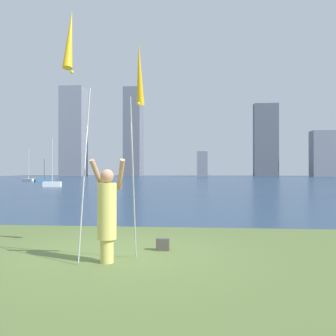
# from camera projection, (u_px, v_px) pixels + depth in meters

# --- Properties ---
(ground) EXTENTS (120.00, 138.00, 0.12)m
(ground) POSITION_uv_depth(u_px,v_px,m) (191.00, 182.00, 58.13)
(ground) COLOR #5B7038
(person) EXTENTS (0.69, 0.51, 1.87)m
(person) POSITION_uv_depth(u_px,v_px,m) (107.00, 211.00, 6.66)
(person) COLOR #D8CC66
(person) RESTS_ON ground
(kite_flag_left) EXTENTS (0.16, 1.32, 4.32)m
(kite_flag_left) POSITION_uv_depth(u_px,v_px,m) (71.00, 48.00, 6.11)
(kite_flag_left) COLOR #B2B2B7
(kite_flag_left) RESTS_ON ground
(kite_flag_right) EXTENTS (0.16, 1.17, 4.21)m
(kite_flag_right) POSITION_uv_depth(u_px,v_px,m) (139.00, 79.00, 7.40)
(kite_flag_right) COLOR #B2B2B7
(kite_flag_right) RESTS_ON ground
(bag) EXTENTS (0.27, 0.15, 0.25)m
(bag) POSITION_uv_depth(u_px,v_px,m) (163.00, 244.00, 7.68)
(bag) COLOR #4C4742
(bag) RESTS_ON ground
(sailboat_0) EXTENTS (1.84, 1.06, 4.93)m
(sailboat_0) POSITION_uv_depth(u_px,v_px,m) (52.00, 184.00, 37.84)
(sailboat_0) COLOR white
(sailboat_0) RESTS_ON ground
(sailboat_2) EXTENTS (2.38, 1.72, 5.10)m
(sailboat_2) POSITION_uv_depth(u_px,v_px,m) (29.00, 179.00, 57.95)
(sailboat_2) COLOR silver
(sailboat_2) RESTS_ON ground
(sailboat_6) EXTENTS (2.39, 2.58, 3.46)m
(sailboat_6) POSITION_uv_depth(u_px,v_px,m) (44.00, 180.00, 55.80)
(sailboat_6) COLOR #2D6084
(sailboat_6) RESTS_ON ground
(skyline_tower_0) EXTENTS (7.11, 6.38, 27.32)m
(skyline_tower_0) POSITION_uv_depth(u_px,v_px,m) (73.00, 132.00, 114.24)
(skyline_tower_0) COLOR gray
(skyline_tower_0) RESTS_ON ground
(skyline_tower_1) EXTENTS (5.01, 7.82, 26.51)m
(skyline_tower_1) POSITION_uv_depth(u_px,v_px,m) (134.00, 133.00, 112.68)
(skyline_tower_1) COLOR slate
(skyline_tower_1) RESTS_ON ground
(skyline_tower_2) EXTENTS (3.01, 6.31, 7.16)m
(skyline_tower_2) POSITION_uv_depth(u_px,v_px,m) (202.00, 164.00, 108.08)
(skyline_tower_2) COLOR gray
(skyline_tower_2) RESTS_ON ground
(skyline_tower_3) EXTENTS (6.94, 3.22, 21.10)m
(skyline_tower_3) POSITION_uv_depth(u_px,v_px,m) (266.00, 140.00, 107.68)
(skyline_tower_3) COLOR #565B66
(skyline_tower_3) RESTS_ON ground
(skyline_tower_4) EXTENTS (7.02, 4.85, 12.77)m
(skyline_tower_4) POSITION_uv_depth(u_px,v_px,m) (324.00, 154.00, 103.45)
(skyline_tower_4) COLOR gray
(skyline_tower_4) RESTS_ON ground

